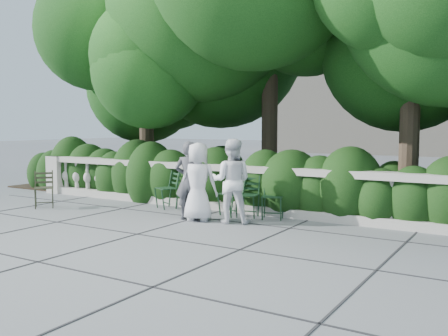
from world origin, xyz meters
The scene contains 13 objects.
ground centered at (0.00, 0.00, 0.00)m, with size 90.00×90.00×0.00m, color #575A5F.
balustrade centered at (0.00, 1.80, 0.49)m, with size 12.00×0.44×1.00m.
shrub_hedge centered at (0.00, 3.00, 0.00)m, with size 15.00×2.60×1.70m, color black, non-canonical shape.
tree_canopy centered at (0.69, 3.19, 3.96)m, with size 15.04×6.52×6.78m.
chair_a centered at (-1.76, 1.21, 0.00)m, with size 0.44×0.48×0.84m, color black, non-canonical shape.
chair_b centered at (-0.95, 1.28, 0.00)m, with size 0.44×0.48×0.84m, color black, non-canonical shape.
chair_c centered at (0.36, 1.22, 0.00)m, with size 0.44×0.48×0.84m, color black, non-canonical shape.
chair_d centered at (0.90, 1.29, 0.00)m, with size 0.44×0.48×0.84m, color black, non-canonical shape.
chair_e centered at (-0.07, 1.18, 0.00)m, with size 0.44×0.48×0.84m, color black, non-canonical shape.
chair_weathered centered at (-3.96, -0.12, 0.00)m, with size 0.44×0.48×0.84m, color black, non-canonical shape.
person_businessman centered at (-0.29, 0.53, 0.75)m, with size 0.74×0.48×1.51m, color silver.
person_woman_grey centered at (-0.52, 0.54, 0.77)m, with size 0.56×0.37×1.53m, color #3F3F44.
person_casual_man centered at (0.35, 0.70, 0.79)m, with size 0.77×0.60×1.59m, color white.
Camera 1 is at (5.10, -7.29, 1.85)m, focal length 40.00 mm.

